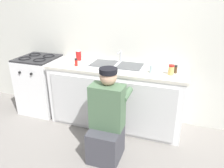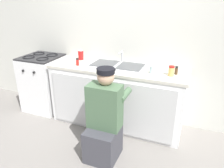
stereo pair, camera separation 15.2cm
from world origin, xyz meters
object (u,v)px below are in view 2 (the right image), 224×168
Objects in this scene: spice_bottle_pepper at (176,70)px; condiment_jar at (171,71)px; spice_bottle_red at (77,62)px; soda_cup_red at (81,55)px; water_glass at (152,70)px; plumber_person at (104,123)px; sink_double_basin at (117,66)px; stove_range at (44,83)px.

condiment_jar reaches higher than spice_bottle_pepper.
soda_cup_red reaches higher than spice_bottle_red.
condiment_jar reaches higher than water_glass.
soda_cup_red is at bearing 131.30° from plumber_person.
condiment_jar is (-0.05, -0.08, 0.01)m from spice_bottle_pepper.
sink_double_basin reaches higher than water_glass.
spice_bottle_red and spice_bottle_pepper have the same top height.
plumber_person is 1.03m from spice_bottle_red.
plumber_person is at bearing -133.13° from condiment_jar.
sink_double_basin reaches higher than condiment_jar.
water_glass is at bearing -9.26° from sink_double_basin.
plumber_person reaches higher than spice_bottle_pepper.
water_glass is 0.95× the size of spice_bottle_red.
stove_range is 9.31× the size of water_glass.
stove_range is 8.87× the size of spice_bottle_pepper.
soda_cup_red is at bearing 169.30° from water_glass.
spice_bottle_red is 0.69× the size of soda_cup_red.
spice_bottle_pepper is (0.79, 0.00, 0.03)m from sink_double_basin.
soda_cup_red reaches higher than spice_bottle_pepper.
stove_range is 8.87× the size of spice_bottle_red.
sink_double_basin is 8.00× the size of water_glass.
spice_bottle_red is at bearing 138.09° from plumber_person.
spice_bottle_red is at bearing -70.04° from soda_cup_red.
soda_cup_red reaches higher than water_glass.
spice_bottle_pepper reaches higher than water_glass.
condiment_jar is (0.62, 0.66, 0.50)m from plumber_person.
plumber_person is 8.63× the size of condiment_jar.
plumber_person is 10.52× the size of spice_bottle_pepper.
sink_double_basin is at bearing 99.22° from plumber_person.
plumber_person reaches higher than water_glass.
plumber_person is 1.12m from spice_bottle_pepper.
stove_range is at bearing 152.57° from plumber_person.
water_glass is (1.81, -0.08, 0.49)m from stove_range.
water_glass is (0.38, 0.66, 0.49)m from plumber_person.
plumber_person is at bearing -48.70° from soda_cup_red.
condiment_jar is at bearing -2.27° from stove_range.
plumber_person reaches higher than condiment_jar.
plumber_person is at bearing -80.78° from sink_double_basin.
sink_double_basin is 5.26× the size of soda_cup_red.
plumber_person is 10.52× the size of spice_bottle_red.
stove_range is 0.84m from soda_cup_red.
condiment_jar is (0.24, -0.00, 0.01)m from water_glass.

